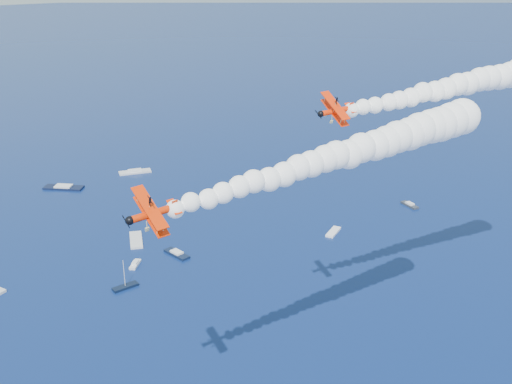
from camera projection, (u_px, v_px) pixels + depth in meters
biplane_lead at (336, 111)px, 105.90m from camera, size 8.05×9.86×8.10m
biplane_trail at (153, 213)px, 82.49m from camera, size 8.30×10.05×8.63m
smoke_trail_lead at (479, 81)px, 117.25m from camera, size 64.49×20.15×11.43m
smoke_trail_trail at (337, 156)px, 97.28m from camera, size 63.92×9.05×11.43m
spectator_boats at (44, 244)px, 188.80m from camera, size 215.23×191.95×0.70m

